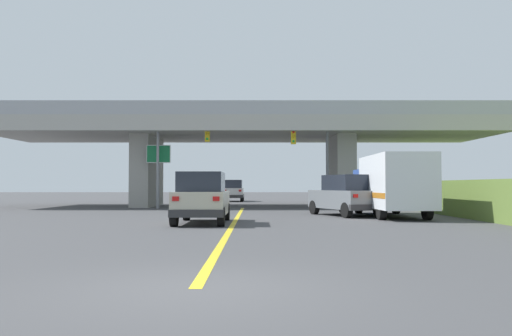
{
  "coord_description": "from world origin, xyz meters",
  "views": [
    {
      "loc": [
        0.88,
        -7.69,
        1.5
      ],
      "look_at": [
        0.95,
        19.15,
        2.39
      ],
      "focal_mm": 37.08,
      "sensor_mm": 36.0,
      "label": 1
    }
  ],
  "objects_px": {
    "suv_lead": "(201,198)",
    "traffic_signal_farside": "(173,149)",
    "suv_crossing": "(345,195)",
    "highway_sign": "(157,160)",
    "box_truck": "(390,184)",
    "sedan_oncoming": "(232,191)",
    "traffic_signal_nearside": "(314,152)"
  },
  "relations": [
    {
      "from": "suv_lead",
      "to": "traffic_signal_farside",
      "type": "relative_size",
      "value": 0.75
    },
    {
      "from": "suv_lead",
      "to": "suv_crossing",
      "type": "bearing_deg",
      "value": 38.16
    },
    {
      "from": "highway_sign",
      "to": "suv_crossing",
      "type": "bearing_deg",
      "value": -38.8
    },
    {
      "from": "highway_sign",
      "to": "suv_lead",
      "type": "bearing_deg",
      "value": -72.8
    },
    {
      "from": "suv_lead",
      "to": "traffic_signal_farside",
      "type": "height_order",
      "value": "traffic_signal_farside"
    },
    {
      "from": "suv_lead",
      "to": "box_truck",
      "type": "relative_size",
      "value": 0.62
    },
    {
      "from": "highway_sign",
      "to": "sedan_oncoming",
      "type": "bearing_deg",
      "value": 74.04
    },
    {
      "from": "box_truck",
      "to": "sedan_oncoming",
      "type": "bearing_deg",
      "value": 109.11
    },
    {
      "from": "suv_lead",
      "to": "traffic_signal_farside",
      "type": "xyz_separation_m",
      "value": [
        -3.16,
        13.35,
        2.86
      ]
    },
    {
      "from": "sedan_oncoming",
      "to": "traffic_signal_nearside",
      "type": "bearing_deg",
      "value": -69.19
    },
    {
      "from": "suv_lead",
      "to": "suv_crossing",
      "type": "distance_m",
      "value": 8.39
    },
    {
      "from": "suv_crossing",
      "to": "highway_sign",
      "type": "bearing_deg",
      "value": 121.56
    },
    {
      "from": "box_truck",
      "to": "sedan_oncoming",
      "type": "height_order",
      "value": "box_truck"
    },
    {
      "from": "suv_crossing",
      "to": "suv_lead",
      "type": "bearing_deg",
      "value": -161.48
    },
    {
      "from": "sedan_oncoming",
      "to": "traffic_signal_farside",
      "type": "bearing_deg",
      "value": -101.38
    },
    {
      "from": "sedan_oncoming",
      "to": "highway_sign",
      "type": "distance_m",
      "value": 15.88
    },
    {
      "from": "suv_lead",
      "to": "suv_crossing",
      "type": "height_order",
      "value": "same"
    },
    {
      "from": "sedan_oncoming",
      "to": "highway_sign",
      "type": "height_order",
      "value": "highway_sign"
    },
    {
      "from": "traffic_signal_farside",
      "to": "highway_sign",
      "type": "distance_m",
      "value": 1.48
    },
    {
      "from": "traffic_signal_farside",
      "to": "suv_lead",
      "type": "bearing_deg",
      "value": -76.67
    },
    {
      "from": "traffic_signal_farside",
      "to": "box_truck",
      "type": "bearing_deg",
      "value": -37.67
    },
    {
      "from": "sedan_oncoming",
      "to": "traffic_signal_farside",
      "type": "distance_m",
      "value": 16.31
    },
    {
      "from": "traffic_signal_farside",
      "to": "suv_crossing",
      "type": "bearing_deg",
      "value": -39.93
    },
    {
      "from": "suv_lead",
      "to": "highway_sign",
      "type": "distance_m",
      "value": 14.77
    },
    {
      "from": "suv_crossing",
      "to": "box_truck",
      "type": "height_order",
      "value": "box_truck"
    },
    {
      "from": "box_truck",
      "to": "suv_lead",
      "type": "bearing_deg",
      "value": -153.69
    },
    {
      "from": "traffic_signal_farside",
      "to": "highway_sign",
      "type": "bearing_deg",
      "value": 152.15
    },
    {
      "from": "suv_crossing",
      "to": "sedan_oncoming",
      "type": "height_order",
      "value": "same"
    },
    {
      "from": "traffic_signal_nearside",
      "to": "suv_lead",
      "type": "bearing_deg",
      "value": -114.34
    },
    {
      "from": "suv_lead",
      "to": "traffic_signal_nearside",
      "type": "relative_size",
      "value": 0.79
    },
    {
      "from": "sedan_oncoming",
      "to": "traffic_signal_farside",
      "type": "relative_size",
      "value": 0.75
    },
    {
      "from": "suv_lead",
      "to": "highway_sign",
      "type": "bearing_deg",
      "value": 107.2
    }
  ]
}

